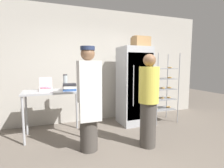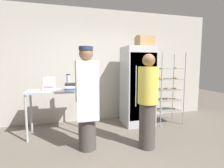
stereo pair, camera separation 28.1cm
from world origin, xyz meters
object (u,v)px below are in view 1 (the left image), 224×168
(person_customer, at_px, (149,100))
(binder_stack, at_px, (70,87))
(refrigerator, at_px, (134,86))
(person_baker, at_px, (88,98))
(donut_box, at_px, (46,88))
(baking_rack, at_px, (163,89))
(cardboard_storage_box, at_px, (141,42))
(blender_pitcher, at_px, (65,82))

(person_customer, bearing_deg, binder_stack, 140.71)
(person_customer, bearing_deg, refrigerator, 74.02)
(refrigerator, relative_size, person_baker, 1.07)
(donut_box, bearing_deg, binder_stack, -14.26)
(donut_box, distance_m, person_customer, 2.03)
(binder_stack, bearing_deg, baking_rack, 1.62)
(binder_stack, height_order, cardboard_storage_box, cardboard_storage_box)
(binder_stack, bearing_deg, donut_box, 165.74)
(baking_rack, relative_size, donut_box, 6.48)
(refrigerator, height_order, donut_box, refrigerator)
(blender_pitcher, bearing_deg, refrigerator, -2.85)
(donut_box, bearing_deg, baking_rack, -1.02)
(binder_stack, bearing_deg, refrigerator, 7.40)
(refrigerator, xyz_separation_m, baking_rack, (0.75, -0.14, -0.09))
(refrigerator, height_order, person_baker, refrigerator)
(donut_box, xyz_separation_m, person_baker, (0.66, -0.89, -0.07))
(binder_stack, relative_size, person_baker, 0.16)
(person_customer, bearing_deg, donut_box, 146.32)
(cardboard_storage_box, bearing_deg, person_baker, -148.22)
(donut_box, relative_size, person_baker, 0.15)
(baking_rack, height_order, blender_pitcher, baking_rack)
(baking_rack, bearing_deg, refrigerator, 169.43)
(baking_rack, bearing_deg, binder_stack, -178.38)
(baking_rack, distance_m, person_baker, 2.28)
(person_baker, bearing_deg, refrigerator, 35.77)
(person_baker, distance_m, person_customer, 1.05)
(refrigerator, bearing_deg, donut_box, -177.47)
(binder_stack, relative_size, person_customer, 0.17)
(refrigerator, relative_size, person_customer, 1.14)
(refrigerator, xyz_separation_m, binder_stack, (-1.58, -0.20, 0.07))
(refrigerator, bearing_deg, person_baker, -144.23)
(baking_rack, relative_size, cardboard_storage_box, 4.56)
(person_customer, bearing_deg, person_baker, 167.41)
(person_baker, bearing_deg, blender_pitcher, 103.88)
(baking_rack, bearing_deg, cardboard_storage_box, 172.30)
(blender_pitcher, xyz_separation_m, person_baker, (0.26, -1.07, -0.16))
(blender_pitcher, distance_m, person_customer, 1.84)
(baking_rack, xyz_separation_m, person_customer, (-1.09, -1.07, -0.02))
(blender_pitcher, xyz_separation_m, binder_stack, (0.05, -0.29, -0.07))
(refrigerator, xyz_separation_m, cardboard_storage_box, (0.13, -0.06, 1.06))
(refrigerator, relative_size, donut_box, 7.01)
(binder_stack, distance_m, person_customer, 1.60)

